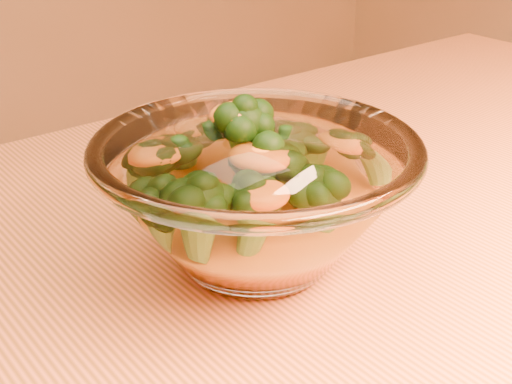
# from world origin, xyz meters

# --- Properties ---
(glass_bowl) EXTENTS (0.22, 0.22, 0.10)m
(glass_bowl) POSITION_xyz_m (-0.07, 0.07, 0.80)
(glass_bowl) COLOR white
(glass_bowl) RESTS_ON table
(cheese_sauce) EXTENTS (0.12, 0.12, 0.03)m
(cheese_sauce) POSITION_xyz_m (-0.07, 0.07, 0.78)
(cheese_sauce) COLOR #D75F12
(cheese_sauce) RESTS_ON glass_bowl
(broccoli_heap) EXTENTS (0.16, 0.14, 0.08)m
(broccoli_heap) POSITION_xyz_m (-0.08, 0.08, 0.82)
(broccoli_heap) COLOR black
(broccoli_heap) RESTS_ON cheese_sauce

